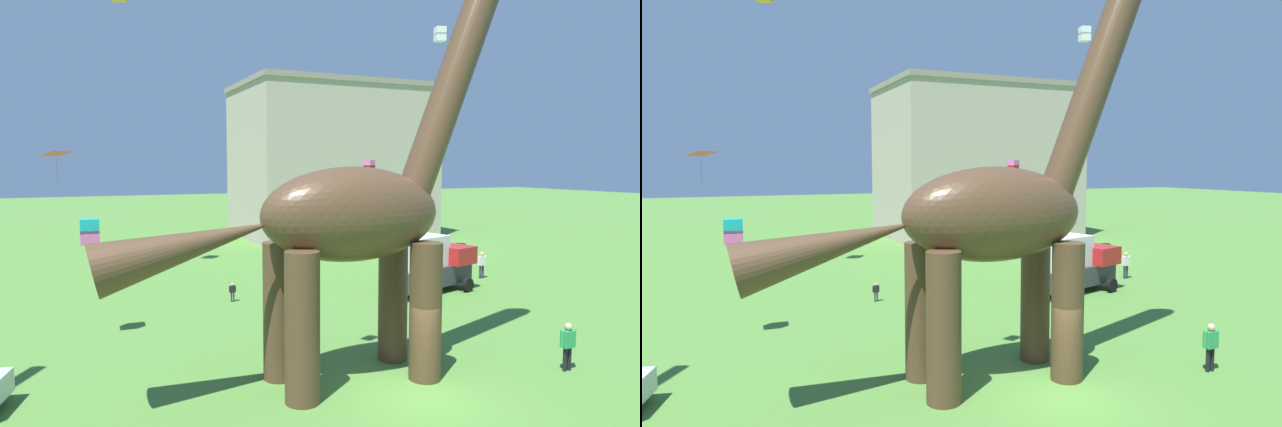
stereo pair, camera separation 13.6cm
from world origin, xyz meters
The scene contains 12 objects.
ground_plane centered at (0.00, 0.00, 0.00)m, with size 240.00×240.00×0.00m, color #4C7F33.
dinosaur_sculpture centered at (-1.25, 2.28, 5.55)m, with size 14.69×3.11×15.36m.
parked_box_truck centered at (8.44, 11.69, 1.65)m, with size 5.96×3.59×3.20m.
person_far_spectator centered at (-2.13, 13.95, 0.60)m, with size 0.37×0.16×1.00m.
person_vendor_side centered at (6.01, -0.18, 1.03)m, with size 0.64×0.28×1.70m.
person_strolling_adult centered at (13.79, 13.25, 1.02)m, with size 0.63×0.28×1.68m.
kite_far_left centered at (7.97, 17.44, 7.08)m, with size 0.71×0.71×0.78m.
kite_mid_left centered at (-8.96, 10.34, 4.46)m, with size 0.74×0.74×1.03m.
kite_mid_right centered at (17.56, 24.95, 6.16)m, with size 0.76×0.58×0.91m.
kite_high_right centered at (-10.37, 20.76, 7.78)m, with size 1.81×1.81×1.81m.
kite_near_low centered at (16.10, 21.19, 17.00)m, with size 0.89×0.89×1.05m.
background_building_block centered at (14.25, 36.73, 7.55)m, with size 18.30×13.48×15.08m.
Camera 1 is at (-9.38, -13.39, 7.17)m, focal length 30.45 mm.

